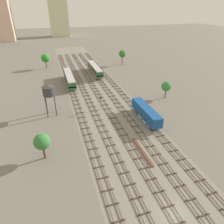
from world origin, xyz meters
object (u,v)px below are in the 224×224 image
object	(u,v)px
water_tower	(49,91)
signal_post_nearest	(100,101)
diesel_railcar_far_left_near	(69,78)
freight_boxcar_centre_right_nearest	(146,112)
diesel_railcar_centre_mid	(95,69)

from	to	relation	value
water_tower	signal_post_nearest	xyz separation A→B (m)	(14.55, -1.52, -4.53)
diesel_railcar_far_left_near	signal_post_nearest	distance (m)	26.91
freight_boxcar_centre_right_nearest	water_tower	xyz separation A→B (m)	(-25.31, 11.11, 5.06)
freight_boxcar_centre_right_nearest	water_tower	world-z (taller)	water_tower
diesel_railcar_far_left_near	signal_post_nearest	bearing A→B (deg)	-76.12
freight_boxcar_centre_right_nearest	water_tower	size ratio (longest dim) A/B	1.52
water_tower	signal_post_nearest	distance (m)	15.31
freight_boxcar_centre_right_nearest	signal_post_nearest	size ratio (longest dim) A/B	3.03
signal_post_nearest	diesel_railcar_centre_mid	bearing A→B (deg)	79.80
diesel_railcar_far_left_near	diesel_railcar_centre_mid	size ratio (longest dim) A/B	1.00
diesel_railcar_far_left_near	signal_post_nearest	world-z (taller)	signal_post_nearest
diesel_railcar_far_left_near	diesel_railcar_centre_mid	distance (m)	16.18
water_tower	diesel_railcar_far_left_near	bearing A→B (deg)	71.79
diesel_railcar_centre_mid	water_tower	world-z (taller)	water_tower
diesel_railcar_far_left_near	water_tower	xyz separation A→B (m)	(-8.09, -24.60, 4.91)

